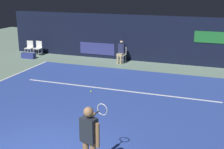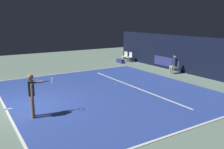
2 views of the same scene
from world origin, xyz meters
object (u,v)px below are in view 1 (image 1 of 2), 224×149
object	(u,v)px
tennis_player	(90,138)
courtside_chair_near	(38,47)
line_judge_on_chair	(121,51)
tennis_ball	(91,91)
courtside_chair_far	(29,47)
equipment_bag	(29,56)

from	to	relation	value
tennis_player	courtside_chair_near	world-z (taller)	tennis_player
line_judge_on_chair	tennis_ball	xyz separation A→B (m)	(0.39, -5.08, -0.64)
courtside_chair_near	line_judge_on_chair	bearing A→B (deg)	-1.52
courtside_chair_far	equipment_bag	bearing A→B (deg)	-59.97
courtside_chair_near	tennis_ball	size ratio (longest dim) A/B	12.94
courtside_chair_near	tennis_ball	xyz separation A→B (m)	(5.87, -5.22, -0.46)
tennis_player	equipment_bag	distance (m)	12.68
courtside_chair_far	tennis_ball	distance (m)	8.22
tennis_player	courtside_chair_near	size ratio (longest dim) A/B	1.97
tennis_player	tennis_ball	size ratio (longest dim) A/B	25.44
tennis_player	courtside_chair_near	bearing A→B (deg)	127.93
equipment_bag	tennis_ball	bearing A→B (deg)	-37.12
tennis_ball	tennis_player	bearing A→B (deg)	-66.34
courtside_chair_near	equipment_bag	size ratio (longest dim) A/B	1.05
equipment_bag	courtside_chair_near	bearing A→B (deg)	82.97
tennis_player	tennis_ball	xyz separation A→B (m)	(-2.31, 5.27, -0.94)
tennis_player	courtside_chair_near	xyz separation A→B (m)	(-8.18, 10.50, -0.49)
equipment_bag	tennis_player	bearing A→B (deg)	-50.50
line_judge_on_chair	tennis_ball	size ratio (longest dim) A/B	19.41
line_judge_on_chair	courtside_chair_far	world-z (taller)	line_judge_on_chair
tennis_player	line_judge_on_chair	distance (m)	10.70
line_judge_on_chair	tennis_ball	distance (m)	5.13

